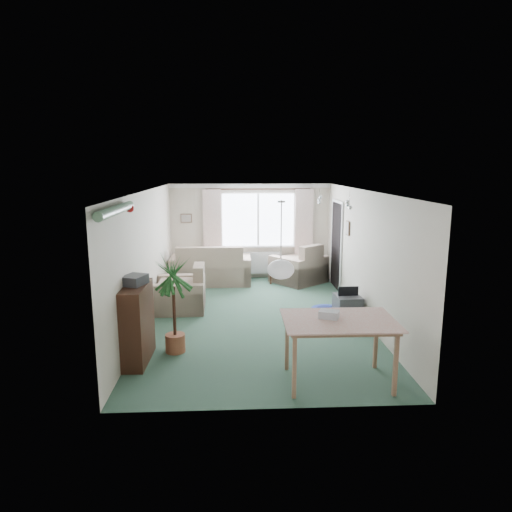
{
  "coord_description": "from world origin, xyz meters",
  "views": [
    {
      "loc": [
        -0.43,
        -8.19,
        2.84
      ],
      "look_at": [
        0.0,
        0.3,
        1.15
      ],
      "focal_mm": 32.0,
      "sensor_mm": 36.0,
      "label": 1
    }
  ],
  "objects_px": {
    "armchair_left": "(180,287)",
    "houseplant": "(174,305)",
    "armchair_corner": "(298,263)",
    "dining_table": "(338,352)",
    "tv_cube": "(347,307)",
    "sofa": "(211,264)",
    "bookshelf": "(137,324)",
    "coffee_table": "(287,275)",
    "pet_bed": "(326,311)"
  },
  "relations": [
    {
      "from": "armchair_left",
      "to": "houseplant",
      "type": "height_order",
      "value": "houseplant"
    },
    {
      "from": "sofa",
      "to": "armchair_left",
      "type": "height_order",
      "value": "sofa"
    },
    {
      "from": "dining_table",
      "to": "tv_cube",
      "type": "distance_m",
      "value": 2.63
    },
    {
      "from": "sofa",
      "to": "armchair_left",
      "type": "bearing_deg",
      "value": 76.01
    },
    {
      "from": "coffee_table",
      "to": "houseplant",
      "type": "relative_size",
      "value": 0.55
    },
    {
      "from": "armchair_left",
      "to": "pet_bed",
      "type": "height_order",
      "value": "armchair_left"
    },
    {
      "from": "armchair_left",
      "to": "tv_cube",
      "type": "distance_m",
      "value": 3.29
    },
    {
      "from": "pet_bed",
      "to": "armchair_left",
      "type": "bearing_deg",
      "value": 170.86
    },
    {
      "from": "houseplant",
      "to": "dining_table",
      "type": "bearing_deg",
      "value": -26.13
    },
    {
      "from": "armchair_corner",
      "to": "armchair_left",
      "type": "distance_m",
      "value": 3.38
    },
    {
      "from": "dining_table",
      "to": "houseplant",
      "type": "bearing_deg",
      "value": 153.87
    },
    {
      "from": "coffee_table",
      "to": "pet_bed",
      "type": "height_order",
      "value": "coffee_table"
    },
    {
      "from": "pet_bed",
      "to": "tv_cube",
      "type": "bearing_deg",
      "value": -40.45
    },
    {
      "from": "sofa",
      "to": "dining_table",
      "type": "xyz_separation_m",
      "value": [
        1.93,
        -5.35,
        -0.06
      ]
    },
    {
      "from": "sofa",
      "to": "armchair_left",
      "type": "distance_m",
      "value": 2.16
    },
    {
      "from": "coffee_table",
      "to": "bookshelf",
      "type": "relative_size",
      "value": 0.73
    },
    {
      "from": "armchair_left",
      "to": "coffee_table",
      "type": "distance_m",
      "value": 3.12
    },
    {
      "from": "armchair_left",
      "to": "houseplant",
      "type": "distance_m",
      "value": 2.16
    },
    {
      "from": "bookshelf",
      "to": "pet_bed",
      "type": "distance_m",
      "value": 3.8
    },
    {
      "from": "houseplant",
      "to": "pet_bed",
      "type": "bearing_deg",
      "value": 31.79
    },
    {
      "from": "sofa",
      "to": "armchair_corner",
      "type": "relative_size",
      "value": 1.78
    },
    {
      "from": "armchair_corner",
      "to": "pet_bed",
      "type": "xyz_separation_m",
      "value": [
        0.19,
        -2.53,
        -0.43
      ]
    },
    {
      "from": "armchair_left",
      "to": "armchair_corner",
      "type": "bearing_deg",
      "value": 126.47
    },
    {
      "from": "armchair_corner",
      "to": "bookshelf",
      "type": "xyz_separation_m",
      "value": [
        -3.01,
        -4.51,
        0.09
      ]
    },
    {
      "from": "pet_bed",
      "to": "houseplant",
      "type": "bearing_deg",
      "value": -148.21
    },
    {
      "from": "bookshelf",
      "to": "armchair_left",
      "type": "bearing_deg",
      "value": 83.44
    },
    {
      "from": "houseplant",
      "to": "pet_bed",
      "type": "height_order",
      "value": "houseplant"
    },
    {
      "from": "armchair_corner",
      "to": "dining_table",
      "type": "bearing_deg",
      "value": 49.05
    },
    {
      "from": "armchair_left",
      "to": "tv_cube",
      "type": "xyz_separation_m",
      "value": [
        3.2,
        -0.75,
        -0.23
      ]
    },
    {
      "from": "armchair_left",
      "to": "houseplant",
      "type": "xyz_separation_m",
      "value": [
        0.16,
        -2.14,
        0.31
      ]
    },
    {
      "from": "sofa",
      "to": "coffee_table",
      "type": "xyz_separation_m",
      "value": [
        1.86,
        -0.09,
        -0.29
      ]
    },
    {
      "from": "sofa",
      "to": "tv_cube",
      "type": "height_order",
      "value": "sofa"
    },
    {
      "from": "bookshelf",
      "to": "houseplant",
      "type": "xyz_separation_m",
      "value": [
        0.5,
        0.31,
        0.19
      ]
    },
    {
      "from": "bookshelf",
      "to": "pet_bed",
      "type": "height_order",
      "value": "bookshelf"
    },
    {
      "from": "sofa",
      "to": "armchair_corner",
      "type": "bearing_deg",
      "value": 179.05
    },
    {
      "from": "armchair_corner",
      "to": "armchair_left",
      "type": "bearing_deg",
      "value": -0.71
    },
    {
      "from": "armchair_corner",
      "to": "sofa",
      "type": "bearing_deg",
      "value": -39.13
    },
    {
      "from": "houseplant",
      "to": "bookshelf",
      "type": "bearing_deg",
      "value": -148.3
    },
    {
      "from": "houseplant",
      "to": "tv_cube",
      "type": "xyz_separation_m",
      "value": [
        3.04,
        1.39,
        -0.53
      ]
    },
    {
      "from": "sofa",
      "to": "bookshelf",
      "type": "bearing_deg",
      "value": 79.1
    },
    {
      "from": "houseplant",
      "to": "dining_table",
      "type": "relative_size",
      "value": 1.12
    },
    {
      "from": "dining_table",
      "to": "tv_cube",
      "type": "bearing_deg",
      "value": 73.15
    },
    {
      "from": "armchair_left",
      "to": "dining_table",
      "type": "relative_size",
      "value": 0.75
    },
    {
      "from": "armchair_corner",
      "to": "armchair_left",
      "type": "height_order",
      "value": "armchair_corner"
    },
    {
      "from": "armchair_corner",
      "to": "dining_table",
      "type": "relative_size",
      "value": 0.8
    },
    {
      "from": "bookshelf",
      "to": "dining_table",
      "type": "bearing_deg",
      "value": -14.9
    },
    {
      "from": "coffee_table",
      "to": "dining_table",
      "type": "height_order",
      "value": "dining_table"
    },
    {
      "from": "armchair_corner",
      "to": "coffee_table",
      "type": "relative_size",
      "value": 1.3
    },
    {
      "from": "armchair_corner",
      "to": "tv_cube",
      "type": "xyz_separation_m",
      "value": [
        0.53,
        -2.82,
        -0.26
      ]
    },
    {
      "from": "tv_cube",
      "to": "sofa",
      "type": "bearing_deg",
      "value": 129.88
    }
  ]
}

